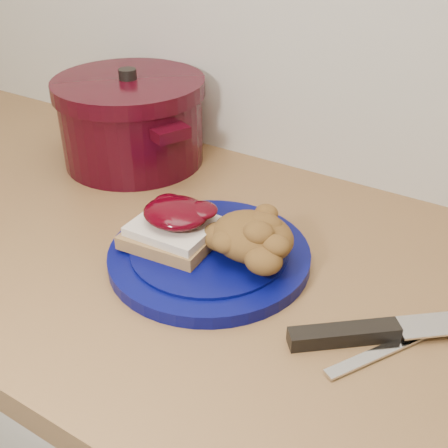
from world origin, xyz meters
The scene contains 7 objects.
plate centered at (-0.02, 1.49, 0.91)m, with size 0.26×0.26×0.02m, color #050848.
sandwich centered at (-0.06, 1.48, 0.95)m, with size 0.12×0.11×0.06m.
stuffing_mound centered at (0.04, 1.51, 0.95)m, with size 0.11×0.09×0.05m, color brown.
chef_knife centered at (0.22, 1.47, 0.91)m, with size 0.27×0.23×0.02m.
butter_knife centered at (0.24, 1.47, 0.90)m, with size 0.18×0.01×0.00m, color silver.
dutch_oven centered at (-0.30, 1.68, 0.97)m, with size 0.33×0.33×0.16m.
pepper_grinder centered at (-0.27, 1.72, 0.97)m, with size 0.08×0.08×0.14m.
Camera 1 is at (0.32, 1.00, 1.33)m, focal length 45.00 mm.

